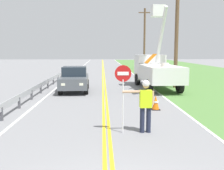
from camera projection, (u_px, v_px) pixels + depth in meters
The scene contains 12 objects.
centerline_yellow_left at pixel (103, 81), 24.10m from camera, with size 0.11×110.00×0.01m, color yellow.
centerline_yellow_right at pixel (105, 81), 24.10m from camera, with size 0.11×110.00×0.01m, color yellow.
edge_line_right at pixel (143, 81), 24.23m from camera, with size 0.12×110.00×0.01m, color silver.
edge_line_left at pixel (64, 82), 23.97m from camera, with size 0.12×110.00×0.01m, color silver.
flagger_worker at pixel (145, 103), 9.02m from camera, with size 1.09×0.25×1.83m.
stop_sign_paddle at pixel (123, 84), 8.89m from camera, with size 0.56×0.04×2.33m.
utility_bucket_truck at pixel (155, 69), 19.83m from camera, with size 2.67×6.91×6.03m.
oncoming_sedan_nearest at pixel (75, 79), 18.23m from camera, with size 2.03×4.16×1.70m.
utility_pole_near at pixel (177, 33), 19.66m from camera, with size 1.80×0.28×7.86m.
utility_pole_mid at pixel (144, 38), 38.36m from camera, with size 1.80×0.28×8.80m.
traffic_cone_lead at pixel (156, 103), 12.60m from camera, with size 0.40×0.40×0.70m.
guardrail_left_shoulder at pixel (51, 80), 20.77m from camera, with size 0.10×32.00×0.71m.
Camera 1 is at (-0.15, -3.95, 2.82)m, focal length 42.39 mm.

